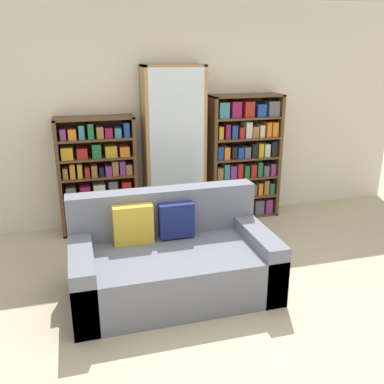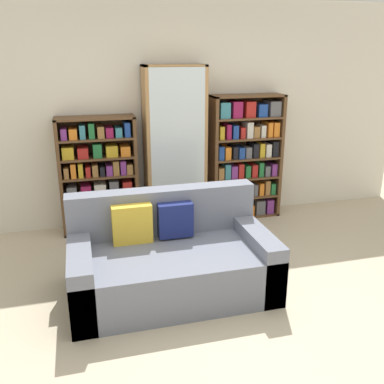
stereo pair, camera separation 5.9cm
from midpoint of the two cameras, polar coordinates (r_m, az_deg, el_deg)
ground_plane at (r=3.82m, az=4.92°, el=-15.23°), size 16.00×16.00×0.00m
wall_back at (r=5.39m, az=-3.15°, el=10.27°), size 6.41×0.06×2.70m
couch at (r=3.94m, az=-3.20°, el=-9.10°), size 1.78×0.99×0.87m
bookshelf_left at (r=5.21m, az=-12.73°, el=1.92°), size 0.91×0.32×1.39m
display_cabinet at (r=5.24m, az=-2.77°, el=5.90°), size 0.73×0.36×1.95m
bookshelf_right at (r=5.58m, az=6.68°, el=4.52°), size 0.92×0.32×1.59m
wine_bottle at (r=4.88m, az=5.59°, el=-5.39°), size 0.09×0.09×0.36m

